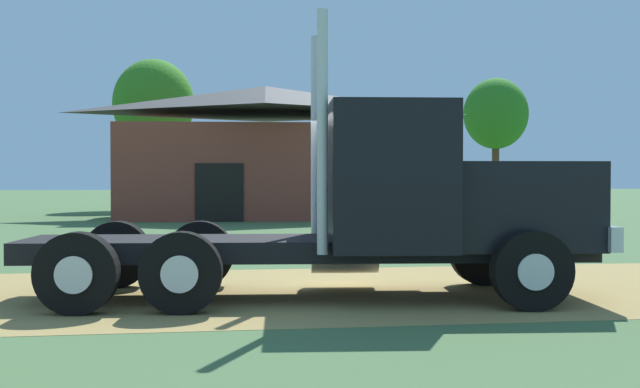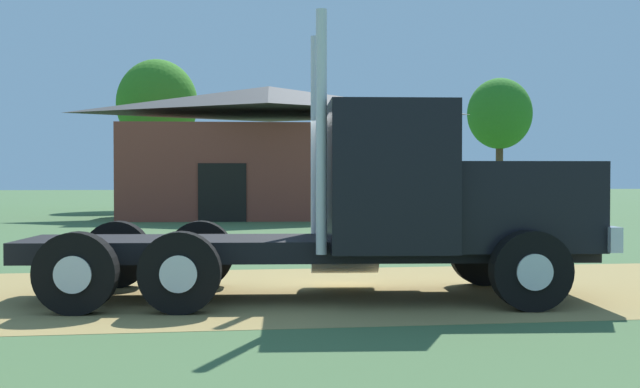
% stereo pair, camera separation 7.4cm
% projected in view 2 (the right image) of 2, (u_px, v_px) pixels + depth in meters
% --- Properties ---
extents(ground_plane, '(200.00, 200.00, 0.00)m').
position_uv_depth(ground_plane, '(382.00, 290.00, 11.69)').
color(ground_plane, '#45663B').
extents(dirt_track, '(120.00, 5.67, 0.01)m').
position_uv_depth(dirt_track, '(382.00, 290.00, 11.69)').
color(dirt_track, '#9C8249').
rests_on(dirt_track, ground_plane).
extents(truck_foreground_white, '(7.91, 3.29, 3.76)m').
position_uv_depth(truck_foreground_white, '(392.00, 207.00, 10.96)').
color(truck_foreground_white, black).
rests_on(truck_foreground_white, ground_plane).
extents(shed_building, '(12.56, 7.74, 5.46)m').
position_uv_depth(shed_building, '(269.00, 154.00, 33.04)').
color(shed_building, brown).
rests_on(shed_building, ground_plane).
extents(tree_mid, '(4.21, 4.21, 7.84)m').
position_uv_depth(tree_mid, '(157.00, 104.00, 41.45)').
color(tree_mid, '#513823').
rests_on(tree_mid, ground_plane).
extents(tree_right, '(3.91, 3.91, 7.71)m').
position_uv_depth(tree_right, '(500.00, 114.00, 48.16)').
color(tree_right, '#513823').
rests_on(tree_right, ground_plane).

